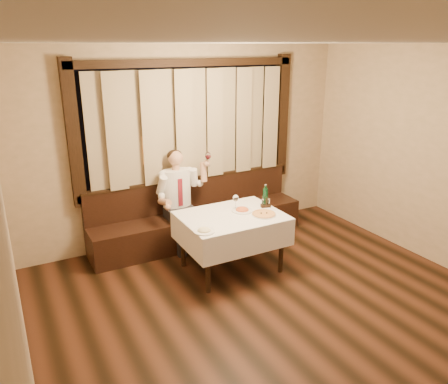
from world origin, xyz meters
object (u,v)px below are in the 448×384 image
banquette (198,220)px  pasta_cream (204,229)px  pizza (264,214)px  seated_man (179,193)px  dining_table (231,223)px  pasta_red (242,208)px  cruet_caddy (266,204)px  green_bottle (265,197)px

banquette → pasta_cream: size_ratio=12.83×
pizza → seated_man: size_ratio=0.22×
dining_table → pasta_red: size_ratio=4.66×
dining_table → seated_man: (-0.32, 0.93, 0.17)m
pasta_red → cruet_caddy: (0.35, -0.02, 0.01)m
green_bottle → cruet_caddy: (0.00, -0.01, -0.08)m
dining_table → pasta_red: (0.18, 0.05, 0.14)m
pizza → cruet_caddy: cruet_caddy is taller
dining_table → seated_man: 1.00m
pizza → pasta_red: pasta_red is taller
banquette → pasta_cream: (-0.53, -1.33, 0.48)m
green_bottle → seated_man: size_ratio=0.22×
green_bottle → seated_man: 1.23m
pasta_red → green_bottle: size_ratio=0.88×
dining_table → pasta_cream: size_ratio=5.09×
banquette → cruet_caddy: 1.23m
dining_table → cruet_caddy: size_ratio=9.10×
banquette → seated_man: size_ratio=2.27×
banquette → dining_table: banquette is taller
pasta_red → green_bottle: bearing=-0.8°
banquette → pasta_red: banquette is taller
green_bottle → cruet_caddy: green_bottle is taller
banquette → pasta_red: (0.18, -0.98, 0.48)m
pizza → banquette: bearing=106.3°
dining_table → cruet_caddy: 0.55m
banquette → green_bottle: (0.53, -0.98, 0.58)m
pasta_red → dining_table: bearing=-165.4°
dining_table → seated_man: bearing=108.7°
dining_table → pasta_cream: (-0.53, -0.31, 0.14)m
pizza → cruet_caddy: bearing=52.1°
pizza → pasta_red: (-0.17, 0.24, 0.02)m
banquette → pasta_red: bearing=-79.4°
pizza → seated_man: seated_man is taller
dining_table → green_bottle: size_ratio=4.09×
banquette → dining_table: bearing=-90.0°
cruet_caddy → dining_table: bearing=-159.1°
pizza → seated_man: 1.31m
banquette → cruet_caddy: (0.53, -0.99, 0.49)m
dining_table → pasta_red: 0.24m
pizza → pasta_cream: (-0.89, -0.11, 0.02)m
dining_table → green_bottle: (0.53, 0.04, 0.24)m
banquette → dining_table: size_ratio=2.52×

